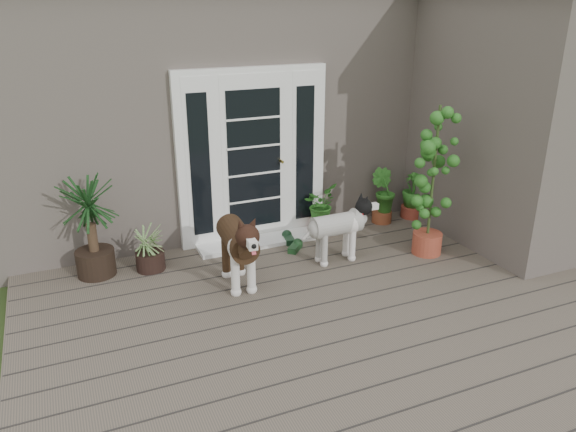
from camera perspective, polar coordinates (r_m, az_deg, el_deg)
name	(u,v)px	position (r m, az deg, el deg)	size (l,w,h in m)	color
deck	(352,322)	(5.54, 6.62, -10.72)	(6.20, 4.60, 0.12)	#6B5B4C
house_main	(219,101)	(8.75, -7.11, 11.68)	(7.40, 4.00, 3.10)	#665E54
house_wing	(517,124)	(7.54, 22.51, 8.71)	(1.60, 2.40, 3.10)	#665E54
door_unit	(253,157)	(6.86, -3.61, 6.11)	(1.90, 0.14, 2.15)	white
door_step	(260,241)	(7.03, -2.86, -2.57)	(1.60, 0.40, 0.05)	white
brindle_dog	(238,251)	(5.89, -5.19, -3.61)	(0.41, 0.95, 0.79)	#3F2817
white_dog	(336,234)	(6.45, 4.99, -1.89)	(0.34, 0.80, 0.67)	silver
spider_plant	(149,246)	(6.43, -14.08, -3.01)	(0.54, 0.54, 0.58)	#7D9F62
yucca	(91,227)	(6.37, -19.59, -1.02)	(0.80, 0.80, 1.16)	black
herb_a	(320,212)	(7.24, 3.30, 0.37)	(0.45, 0.45, 0.57)	#214F16
herb_b	(382,203)	(7.70, 9.68, 1.28)	(0.36, 0.36, 0.54)	#17531C
herb_c	(412,198)	(7.97, 12.67, 1.81)	(0.36, 0.36, 0.56)	#1A5C1A
sapling	(433,180)	(6.64, 14.68, 3.61)	(0.55, 0.55, 1.86)	#1A5D1F
clog_left	(289,238)	(7.04, 0.05, -2.29)	(0.15, 0.32, 0.10)	black
clog_right	(295,247)	(6.81, 0.74, -3.16)	(0.15, 0.31, 0.09)	#173A1A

